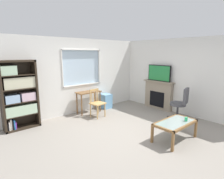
% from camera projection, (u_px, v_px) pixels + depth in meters
% --- Properties ---
extents(ground, '(6.03, 5.75, 0.02)m').
position_uv_depth(ground, '(126.00, 133.00, 4.76)').
color(ground, gray).
extents(wall_back_with_window, '(5.03, 0.15, 2.52)m').
position_uv_depth(wall_back_with_window, '(77.00, 77.00, 6.27)').
color(wall_back_with_window, silver).
rests_on(wall_back_with_window, ground).
extents(wall_right, '(0.12, 4.95, 2.52)m').
position_uv_depth(wall_right, '(181.00, 76.00, 6.16)').
color(wall_right, silver).
rests_on(wall_right, ground).
extents(bookshelf, '(0.90, 0.38, 1.86)m').
position_uv_depth(bookshelf, '(18.00, 95.00, 4.89)').
color(bookshelf, '#2D2319').
rests_on(bookshelf, ground).
extents(desk_under_window, '(0.85, 0.40, 0.75)m').
position_uv_depth(desk_under_window, '(89.00, 96.00, 6.27)').
color(desk_under_window, brown).
rests_on(desk_under_window, ground).
extents(wooden_chair, '(0.47, 0.45, 0.90)m').
position_uv_depth(wooden_chair, '(97.00, 103.00, 5.90)').
color(wooden_chair, tan).
rests_on(wooden_chair, ground).
extents(plastic_drawer_unit, '(0.35, 0.40, 0.54)m').
position_uv_depth(plastic_drawer_unit, '(106.00, 101.00, 6.87)').
color(plastic_drawer_unit, '#72ADDB').
rests_on(plastic_drawer_unit, ground).
extents(fireplace, '(0.26, 1.19, 1.04)m').
position_uv_depth(fireplace, '(158.00, 95.00, 6.76)').
color(fireplace, gray).
rests_on(fireplace, ground).
extents(tv, '(0.06, 0.92, 0.57)m').
position_uv_depth(tv, '(159.00, 73.00, 6.59)').
color(tv, black).
rests_on(tv, fireplace).
extents(office_chair, '(0.58, 0.56, 1.00)m').
position_uv_depth(office_chair, '(181.00, 102.00, 5.64)').
color(office_chair, '#4C4C51').
rests_on(office_chair, ground).
extents(coffee_table, '(1.09, 0.58, 0.45)m').
position_uv_depth(coffee_table, '(175.00, 124.00, 4.31)').
color(coffee_table, '#8C9E99').
rests_on(coffee_table, ground).
extents(sippy_cup, '(0.07, 0.07, 0.09)m').
position_uv_depth(sippy_cup, '(186.00, 119.00, 4.34)').
color(sippy_cup, '#33B770').
rests_on(sippy_cup, coffee_table).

